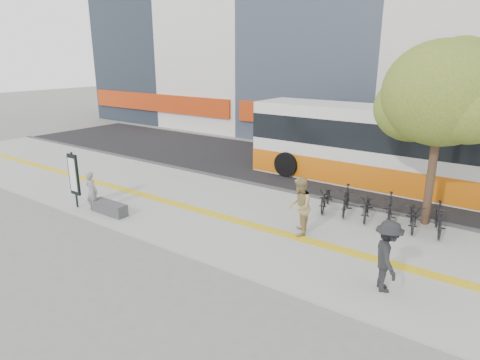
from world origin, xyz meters
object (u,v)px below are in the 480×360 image
Objects in this scene: signboard at (74,175)px; street_tree at (442,96)px; bus at (393,150)px; pedestrian_tan at (300,207)px; bench at (109,208)px; seated_woman at (92,191)px; pedestrian_dark at (387,256)px.

street_tree is (11.38, 6.33, 3.15)m from signboard.
bus is 7.30m from pedestrian_tan.
bench is 0.97m from seated_woman.
bench is 1.94m from signboard.
pedestrian_dark is at bearing -73.83° from bus.
bench is 0.73× the size of signboard.
pedestrian_dark is at bearing 5.02° from signboard.
bus reaches higher than pedestrian_dark.
bench is at bearing -148.38° from street_tree.
bus is at bearing -130.69° from seated_woman.
bus reaches higher than seated_woman.
pedestrian_dark is (10.81, 0.85, 0.17)m from seated_woman.
street_tree is at bearing -150.67° from seated_woman.
signboard is 1.13× the size of pedestrian_tan.
signboard is 1.45× the size of seated_woman.
pedestrian_dark is (11.61, 1.02, -0.35)m from signboard.
signboard is at bearing -96.29° from pedestrian_tan.
signboard is 0.97m from seated_woman.
bench is 0.82× the size of pedestrian_tan.
pedestrian_tan reaches higher than pedestrian_dark.
pedestrian_dark reaches higher than seated_woman.
bench is 10.06m from pedestrian_dark.
street_tree is 4.16× the size of seated_woman.
signboard is 11.66m from pedestrian_dark.
pedestrian_tan is (7.42, 2.61, 0.21)m from seated_woman.
pedestrian_tan is at bearing -161.50° from seated_woman.
street_tree reaches higher than seated_woman.
street_tree is 6.36m from pedestrian_dark.
signboard is (-1.60, -0.31, 1.06)m from bench.
seated_woman is (-10.58, -6.16, -3.67)m from street_tree.
street_tree reaches higher than signboard.
pedestrian_tan reaches higher than bench.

